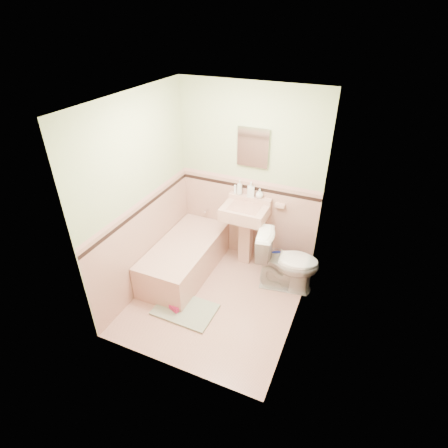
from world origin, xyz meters
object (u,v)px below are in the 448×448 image
at_px(medicine_cabinet, 253,147).
at_px(sink, 244,235).
at_px(soap_bottle_left, 240,187).
at_px(toilet, 287,262).
at_px(bucket, 277,263).
at_px(soap_bottle_right, 260,193).
at_px(bathtub, 185,259).
at_px(shoe, 174,307).
at_px(soap_bottle_mid, 251,189).

bearing_deg(medicine_cabinet, sink, -90.00).
xyz_separation_m(soap_bottle_left, toilet, (0.86, -0.44, -0.70)).
relative_size(medicine_cabinet, bucket, 1.98).
bearing_deg(soap_bottle_left, toilet, -27.33).
xyz_separation_m(soap_bottle_left, soap_bottle_right, (0.29, 0.00, -0.04)).
distance_m(sink, soap_bottle_right, 0.65).
bearing_deg(soap_bottle_left, bathtub, -126.19).
xyz_separation_m(bathtub, sink, (0.68, 0.53, 0.25)).
xyz_separation_m(bathtub, soap_bottle_left, (0.52, 0.71, 0.89)).
height_order(toilet, shoe, toilet).
bearing_deg(shoe, medicine_cabinet, 92.48).
bearing_deg(medicine_cabinet, soap_bottle_left, -169.41).
distance_m(soap_bottle_right, shoe, 1.85).
distance_m(soap_bottle_left, shoe, 1.81).
relative_size(medicine_cabinet, soap_bottle_left, 2.41).
bearing_deg(shoe, soap_bottle_right, 87.54).
relative_size(sink, soap_bottle_left, 4.60).
bearing_deg(bucket, sink, -178.15).
bearing_deg(sink, toilet, -20.66).
bearing_deg(bathtub, shoe, -71.87).
relative_size(soap_bottle_mid, shoe, 1.27).
distance_m(soap_bottle_left, soap_bottle_right, 0.29).
height_order(soap_bottle_left, soap_bottle_right, soap_bottle_left).
relative_size(bathtub, shoe, 9.05).
relative_size(soap_bottle_left, soap_bottle_mid, 0.98).
bearing_deg(bathtub, soap_bottle_mid, 46.08).
relative_size(bucket, shoe, 1.52).
relative_size(bathtub, soap_bottle_mid, 7.11).
bearing_deg(bucket, soap_bottle_right, 156.34).
height_order(medicine_cabinet, toilet, medicine_cabinet).
xyz_separation_m(medicine_cabinet, bucket, (0.50, -0.19, -1.57)).
relative_size(soap_bottle_left, soap_bottle_right, 1.52).
xyz_separation_m(medicine_cabinet, toilet, (0.69, -0.47, -1.29)).
xyz_separation_m(medicine_cabinet, soap_bottle_left, (-0.16, -0.03, -0.58)).
bearing_deg(toilet, shoe, 122.24).
distance_m(soap_bottle_mid, soap_bottle_right, 0.13).
bearing_deg(bucket, bathtub, -155.23).
distance_m(bathtub, soap_bottle_mid, 1.33).
bearing_deg(bathtub, soap_bottle_right, 41.23).
height_order(sink, shoe, sink).
relative_size(bathtub, medicine_cabinet, 3.02).
height_order(sink, medicine_cabinet, medicine_cabinet).
height_order(medicine_cabinet, bucket, medicine_cabinet).
bearing_deg(toilet, bucket, 25.29).
height_order(soap_bottle_right, toilet, soap_bottle_right).
height_order(bathtub, soap_bottle_mid, soap_bottle_mid).
distance_m(soap_bottle_mid, shoe, 1.84).
relative_size(bathtub, soap_bottle_left, 7.29).
bearing_deg(toilet, soap_bottle_right, 42.80).
bearing_deg(soap_bottle_left, soap_bottle_mid, 0.00).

